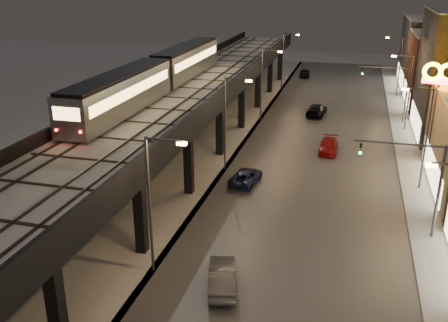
# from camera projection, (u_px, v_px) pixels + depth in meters

# --- Properties ---
(road_surface) EXTENTS (17.00, 120.00, 0.06)m
(road_surface) POSITION_uv_depth(u_px,v_px,m) (314.00, 163.00, 49.82)
(road_surface) COLOR #46474D
(road_surface) RESTS_ON ground
(sidewalk_right) EXTENTS (4.00, 120.00, 0.14)m
(sidewalk_right) POSITION_uv_depth(u_px,v_px,m) (420.00, 172.00, 47.41)
(sidewalk_right) COLOR #9FA1A8
(sidewalk_right) RESTS_ON ground
(under_viaduct_pavement) EXTENTS (11.00, 120.00, 0.06)m
(under_viaduct_pavement) POSITION_uv_depth(u_px,v_px,m) (186.00, 151.00, 53.05)
(under_viaduct_pavement) COLOR #9FA1A8
(under_viaduct_pavement) RESTS_ON ground
(elevated_viaduct) EXTENTS (9.00, 100.00, 6.30)m
(elevated_viaduct) POSITION_uv_depth(u_px,v_px,m) (174.00, 107.00, 48.22)
(elevated_viaduct) COLOR black
(elevated_viaduct) RESTS_ON ground
(viaduct_trackbed) EXTENTS (8.40, 100.00, 0.32)m
(viaduct_trackbed) POSITION_uv_depth(u_px,v_px,m) (174.00, 99.00, 48.06)
(viaduct_trackbed) COLOR #B2B7C1
(viaduct_trackbed) RESTS_ON elevated_viaduct
(viaduct_parapet_streetside) EXTENTS (0.30, 100.00, 1.10)m
(viaduct_parapet_streetside) POSITION_uv_depth(u_px,v_px,m) (218.00, 97.00, 46.88)
(viaduct_parapet_streetside) COLOR black
(viaduct_parapet_streetside) RESTS_ON elevated_viaduct
(viaduct_parapet_far) EXTENTS (0.30, 100.00, 1.10)m
(viaduct_parapet_far) POSITION_uv_depth(u_px,v_px,m) (133.00, 92.00, 48.96)
(viaduct_parapet_far) COLOR black
(viaduct_parapet_far) RESTS_ON elevated_viaduct
(building_f) EXTENTS (12.20, 16.20, 11.16)m
(building_f) POSITION_uv_depth(u_px,v_px,m) (442.00, 53.00, 80.95)
(building_f) COLOR #303035
(building_f) RESTS_ON ground
(streetlight_left_1) EXTENTS (2.57, 0.28, 9.00)m
(streetlight_left_1) POSITION_uv_depth(u_px,v_px,m) (153.00, 197.00, 29.99)
(streetlight_left_1) COLOR #38383A
(streetlight_left_1) RESTS_ON ground
(streetlight_left_2) EXTENTS (2.57, 0.28, 9.00)m
(streetlight_left_2) POSITION_uv_depth(u_px,v_px,m) (228.00, 118.00, 46.26)
(streetlight_left_2) COLOR #38383A
(streetlight_left_2) RESTS_ON ground
(streetlight_right_2) EXTENTS (2.56, 0.28, 9.00)m
(streetlight_right_2) POSITION_uv_depth(u_px,v_px,m) (424.00, 132.00, 42.15)
(streetlight_right_2) COLOR #38383A
(streetlight_right_2) RESTS_ON ground
(streetlight_left_3) EXTENTS (2.57, 0.28, 9.00)m
(streetlight_left_3) POSITION_uv_depth(u_px,v_px,m) (264.00, 80.00, 62.52)
(streetlight_left_3) COLOR #38383A
(streetlight_left_3) RESTS_ON ground
(streetlight_right_3) EXTENTS (2.56, 0.28, 9.00)m
(streetlight_right_3) POSITION_uv_depth(u_px,v_px,m) (408.00, 87.00, 58.42)
(streetlight_right_3) COLOR #38383A
(streetlight_right_3) RESTS_ON ground
(streetlight_left_4) EXTENTS (2.57, 0.28, 9.00)m
(streetlight_left_4) POSITION_uv_depth(u_px,v_px,m) (284.00, 57.00, 78.79)
(streetlight_left_4) COLOR #38383A
(streetlight_left_4) RESTS_ON ground
(streetlight_right_4) EXTENTS (2.56, 0.28, 9.00)m
(streetlight_right_4) POSITION_uv_depth(u_px,v_px,m) (398.00, 62.00, 74.68)
(streetlight_right_4) COLOR #38383A
(streetlight_right_4) RESTS_ON ground
(traffic_light_rig_a) EXTENTS (6.10, 0.34, 7.00)m
(traffic_light_rig_a) POSITION_uv_depth(u_px,v_px,m) (423.00, 179.00, 34.49)
(traffic_light_rig_a) COLOR #38383A
(traffic_light_rig_a) RESTS_ON ground
(traffic_light_rig_b) EXTENTS (6.10, 0.34, 7.00)m
(traffic_light_rig_b) POSITION_uv_depth(u_px,v_px,m) (397.00, 88.00, 61.60)
(traffic_light_rig_b) COLOR #38383A
(traffic_light_rig_b) RESTS_ON ground
(subway_train) EXTENTS (2.82, 34.20, 3.37)m
(subway_train) POSITION_uv_depth(u_px,v_px,m) (158.00, 74.00, 50.11)
(subway_train) COLOR gray
(subway_train) RESTS_ON viaduct_trackbed
(car_near_white) EXTENTS (2.70, 4.83, 1.51)m
(car_near_white) POSITION_uv_depth(u_px,v_px,m) (222.00, 277.00, 29.90)
(car_near_white) COLOR #4C4D51
(car_near_white) RESTS_ON ground
(car_mid_silver) EXTENTS (2.62, 4.77, 1.27)m
(car_mid_silver) POSITION_uv_depth(u_px,v_px,m) (246.00, 177.00, 44.80)
(car_mid_silver) COLOR #141C3B
(car_mid_silver) RESTS_ON ground
(car_mid_dark) EXTENTS (2.64, 5.44, 1.52)m
(car_mid_dark) POSITION_uv_depth(u_px,v_px,m) (316.00, 110.00, 65.96)
(car_mid_dark) COLOR black
(car_mid_dark) RESTS_ON ground
(car_far_white) EXTENTS (2.01, 4.43, 1.48)m
(car_far_white) POSITION_uv_depth(u_px,v_px,m) (305.00, 73.00, 90.48)
(car_far_white) COLOR black
(car_far_white) RESTS_ON ground
(car_onc_white) EXTENTS (1.92, 4.56, 1.31)m
(car_onc_white) POSITION_uv_depth(u_px,v_px,m) (329.00, 147.00, 52.57)
(car_onc_white) COLOR maroon
(car_onc_white) RESTS_ON ground
(sign_mcdonalds) EXTENTS (3.09, 0.75, 10.40)m
(sign_mcdonalds) POSITION_uv_depth(u_px,v_px,m) (439.00, 84.00, 44.73)
(sign_mcdonalds) COLOR #38383A
(sign_mcdonalds) RESTS_ON ground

